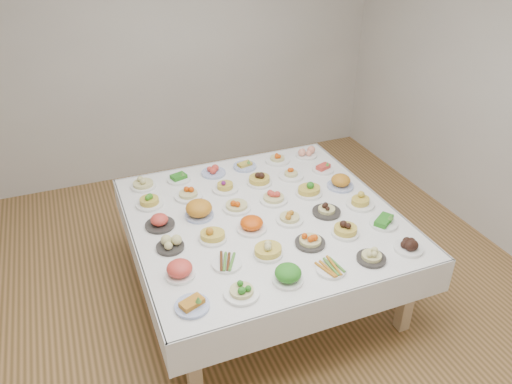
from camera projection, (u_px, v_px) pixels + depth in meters
name	position (u px, v px, depth m)	size (l,w,h in m)	color
room_envelope	(247.00, 88.00, 3.29)	(5.02, 5.02, 2.81)	#A37343
display_table	(263.00, 222.00, 3.98)	(2.05, 2.05, 0.75)	white
dish_0	(192.00, 303.00, 3.04)	(0.21, 0.21, 0.09)	#4C66B2
dish_1	(242.00, 288.00, 3.13)	(0.22, 0.22, 0.12)	white
dish_2	(288.00, 273.00, 3.23)	(0.21, 0.21, 0.13)	white
dish_3	(331.00, 268.00, 3.34)	(0.20, 0.20, 0.05)	white
dish_4	(372.00, 254.00, 3.43)	(0.20, 0.20, 0.11)	#2C2927
dish_5	(409.00, 245.00, 3.53)	(0.20, 0.20, 0.09)	white
dish_6	(180.00, 269.00, 3.28)	(0.22, 0.22, 0.12)	white
dish_7	(227.00, 262.00, 3.40)	(0.22, 0.20, 0.05)	white
dish_8	(268.00, 248.00, 3.47)	(0.21, 0.21, 0.13)	white
dish_9	(310.00, 238.00, 3.58)	(0.23, 0.23, 0.13)	#2C2927
dish_10	(346.00, 227.00, 3.68)	(0.22, 0.21, 0.13)	white
dish_11	(384.00, 220.00, 3.80)	(0.21, 0.21, 0.10)	white
dish_12	(170.00, 244.00, 3.55)	(0.20, 0.20, 0.09)	#2C2927
dish_13	(213.00, 234.00, 3.63)	(0.21, 0.20, 0.12)	white
dish_14	(252.00, 223.00, 3.74)	(0.22, 0.22, 0.13)	white
dish_15	(290.00, 216.00, 3.84)	(0.21, 0.21, 0.11)	white
dish_16	(327.00, 208.00, 3.94)	(0.22, 0.22, 0.11)	#2C2927
dish_17	(361.00, 198.00, 4.02)	(0.25, 0.24, 0.14)	white
dish_18	(160.00, 221.00, 3.78)	(0.22, 0.22, 0.12)	#2C2927
dish_19	(199.00, 209.00, 3.89)	(0.24, 0.24, 0.14)	#4C66B2
dish_20	(237.00, 203.00, 3.99)	(0.23, 0.23, 0.13)	white
dish_21	(274.00, 195.00, 4.09)	(0.24, 0.24, 0.13)	white
dish_22	(309.00, 187.00, 4.18)	(0.22, 0.22, 0.14)	white
dish_23	(341.00, 181.00, 4.28)	(0.22, 0.22, 0.13)	#4C66B2
dish_24	(149.00, 200.00, 4.04)	(0.22, 0.22, 0.12)	white
dish_25	(188.00, 191.00, 4.14)	(0.23, 0.23, 0.13)	white
dish_26	(225.00, 185.00, 4.24)	(0.22, 0.22, 0.12)	white
dish_27	(259.00, 177.00, 4.34)	(0.22, 0.22, 0.13)	white
dish_28	(291.00, 173.00, 4.45)	(0.22, 0.22, 0.11)	white
dish_29	(323.00, 168.00, 4.56)	(0.19, 0.19, 0.08)	white
dish_30	(143.00, 181.00, 4.28)	(0.24, 0.24, 0.13)	white
dish_31	(179.00, 177.00, 4.40)	(0.21, 0.21, 0.08)	white
dish_32	(213.00, 171.00, 4.50)	(0.22, 0.22, 0.09)	#4C66B2
dish_33	(245.00, 165.00, 4.61)	(0.21, 0.21, 0.09)	#4C66B2
dish_34	(277.00, 157.00, 4.70)	(0.23, 0.23, 0.12)	white
dish_35	(306.00, 153.00, 4.80)	(0.20, 0.20, 0.09)	white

